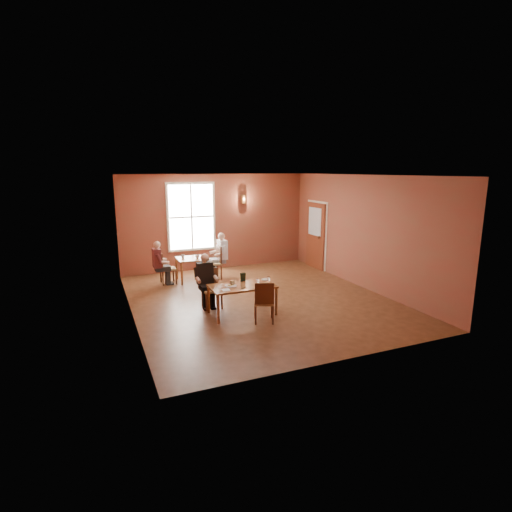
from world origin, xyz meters
name	(u,v)px	position (x,y,z in m)	size (l,w,h in m)	color
ground	(259,299)	(0.00, 0.00, 0.00)	(6.00, 7.00, 0.01)	brown
wall_back	(216,222)	(0.00, 3.50, 1.50)	(6.00, 0.04, 3.00)	brown
wall_front	(345,274)	(0.00, -3.50, 1.50)	(6.00, 0.04, 3.00)	brown
wall_left	(128,249)	(-3.00, 0.00, 1.50)	(0.04, 7.00, 3.00)	brown
wall_right	(362,232)	(3.00, 0.00, 1.50)	(0.04, 7.00, 3.00)	brown
ceiling	(259,175)	(0.00, 0.00, 3.00)	(6.00, 7.00, 0.04)	white
window	(191,217)	(-0.80, 3.45, 1.70)	(1.36, 0.10, 1.96)	white
door	(315,236)	(2.94, 2.30, 1.05)	(0.12, 1.04, 2.10)	maroon
wall_sconce	(243,199)	(0.90, 3.40, 2.20)	(0.16, 0.16, 0.28)	brown
main_table	(242,300)	(-0.75, -0.80, 0.33)	(1.40, 0.79, 0.66)	brown
chair_diner_main	(212,289)	(-1.25, -0.15, 0.45)	(0.40, 0.40, 0.90)	brown
diner_main	(212,283)	(-1.25, -0.18, 0.60)	(0.48, 0.48, 1.20)	black
chair_empty	(264,301)	(-0.49, -1.39, 0.45)	(0.39, 0.39, 0.89)	#593019
plate_food	(231,285)	(-1.00, -0.77, 0.67)	(0.26, 0.26, 0.03)	white
sandwich	(232,283)	(-0.95, -0.72, 0.70)	(0.08, 0.08, 0.10)	#DEBF6D
goblet_b	(268,280)	(-0.16, -0.89, 0.74)	(0.07, 0.07, 0.17)	white
goblet_c	(258,282)	(-0.45, -0.97, 0.74)	(0.07, 0.07, 0.17)	white
menu_stand	(243,277)	(-0.61, -0.51, 0.75)	(0.12, 0.06, 0.20)	black
knife	(243,288)	(-0.82, -1.03, 0.66)	(0.18, 0.01, 0.00)	silver
napkin	(226,290)	(-1.18, -0.98, 0.66)	(0.17, 0.17, 0.01)	white
side_plate	(265,279)	(-0.09, -0.58, 0.66)	(0.17, 0.17, 0.01)	white
sunglasses	(270,286)	(-0.21, -1.09, 0.66)	(0.12, 0.04, 0.01)	black
second_table	(191,270)	(-1.15, 2.28, 0.33)	(0.76, 0.76, 0.67)	brown
chair_diner_white	(213,262)	(-0.50, 2.28, 0.48)	(0.43, 0.43, 0.96)	#582712
diner_white	(214,257)	(-0.47, 2.28, 0.64)	(0.51, 0.51, 1.28)	silver
chair_diner_maroon	(168,268)	(-1.80, 2.28, 0.45)	(0.40, 0.40, 0.89)	#5C301C
diner_maroon	(167,263)	(-1.83, 2.28, 0.60)	(0.48, 0.48, 1.19)	maroon
cup_a	(197,256)	(-0.96, 2.21, 0.72)	(0.12, 0.12, 0.09)	white
cup_b	(183,256)	(-1.35, 2.36, 0.72)	(0.10, 0.10, 0.09)	white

